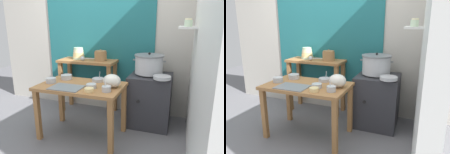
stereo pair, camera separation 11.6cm
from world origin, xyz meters
TOP-DOWN VIEW (x-y plane):
  - ground_plane at (0.00, 0.00)m, footprint 9.00×9.00m
  - wall_back at (0.08, 1.10)m, footprint 4.40×0.12m
  - wall_right at (1.40, 0.20)m, footprint 0.30×3.20m
  - prep_table at (0.00, 0.06)m, footprint 1.10×0.66m
  - back_shelf_table at (-0.26, 0.83)m, footprint 0.96×0.40m
  - stove_block at (0.81, 0.70)m, footprint 0.60×0.61m
  - steamer_pot at (0.77, 0.72)m, footprint 0.47×0.42m
  - clay_pot at (-0.03, 0.83)m, footprint 0.20×0.20m
  - bowl_stack_enamel at (-0.45, 0.87)m, footprint 0.20×0.20m
  - ladle at (-0.30, 0.75)m, footprint 0.29×0.12m
  - serving_tray at (-0.11, -0.11)m, footprint 0.40×0.28m
  - plastic_bag at (0.41, 0.09)m, footprint 0.22×0.19m
  - wide_pan at (0.98, 0.46)m, footprint 0.23×0.23m
  - prep_bowl_0 at (-0.42, 0.01)m, footprint 0.13×0.13m
  - prep_bowl_1 at (-0.32, 0.24)m, footprint 0.16×0.16m
  - prep_bowl_2 at (0.15, 0.28)m, footprint 0.17×0.17m
  - prep_bowl_3 at (0.22, -0.16)m, footprint 0.11×0.11m
  - prep_bowl_4 at (0.41, -0.09)m, footprint 0.11×0.11m
  - prep_bowl_5 at (0.18, -0.02)m, footprint 0.13×0.13m

SIDE VIEW (x-z plane):
  - ground_plane at x=0.00m, z-range 0.00..0.00m
  - stove_block at x=0.81m, z-range -0.01..0.77m
  - prep_table at x=0.00m, z-range 0.25..0.97m
  - back_shelf_table at x=-0.26m, z-range 0.23..1.13m
  - serving_tray at x=-0.11m, z-range 0.72..0.73m
  - prep_bowl_2 at x=0.15m, z-range 0.67..0.82m
  - prep_bowl_3 at x=0.22m, z-range 0.72..0.77m
  - prep_bowl_5 at x=0.18m, z-range 0.72..0.78m
  - prep_bowl_1 at x=-0.32m, z-range 0.72..0.79m
  - prep_bowl_0 at x=-0.42m, z-range 0.72..0.79m
  - prep_bowl_4 at x=0.41m, z-range 0.67..0.85m
  - wide_pan at x=0.98m, z-range 0.78..0.82m
  - plastic_bag at x=0.41m, z-range 0.72..0.89m
  - steamer_pot at x=0.77m, z-range 0.76..1.07m
  - ladle at x=-0.30m, z-range 0.90..0.97m
  - clay_pot at x=-0.03m, z-range 0.89..1.07m
  - bowl_stack_enamel at x=-0.45m, z-range 0.89..1.08m
  - wall_right at x=1.40m, z-range 0.00..2.60m
  - wall_back at x=0.08m, z-range 0.00..2.60m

